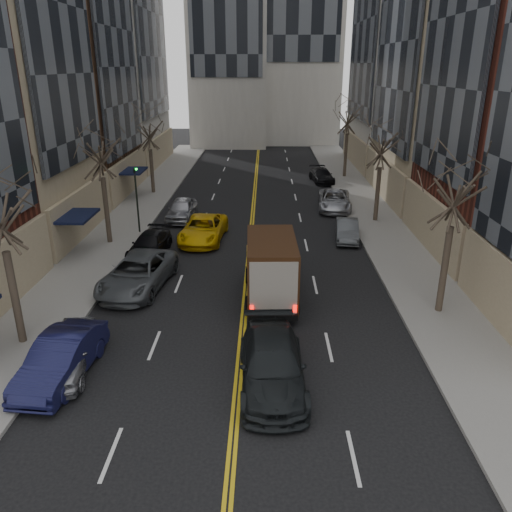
{
  "coord_description": "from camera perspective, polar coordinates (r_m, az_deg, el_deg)",
  "views": [
    {
      "loc": [
        0.91,
        -9.32,
        10.55
      ],
      "look_at": [
        0.51,
        12.33,
        2.2
      ],
      "focal_mm": 35.0,
      "sensor_mm": 36.0,
      "label": 1
    }
  ],
  "objects": [
    {
      "name": "sidewalk_left",
      "position": [
        39.08,
        -13.73,
        4.92
      ],
      "size": [
        4.0,
        66.0,
        0.15
      ],
      "primitive_type": "cube",
      "color": "slate",
      "rests_on": "ground"
    },
    {
      "name": "sidewalk_right",
      "position": [
        38.66,
        13.14,
        4.8
      ],
      "size": [
        4.0,
        66.0,
        0.15
      ],
      "primitive_type": "cube",
      "color": "slate",
      "rests_on": "ground"
    },
    {
      "name": "tree_lf_mid",
      "position": [
        31.14,
        -17.57,
        12.84
      ],
      "size": [
        3.2,
        3.2,
        8.91
      ],
      "color": "#382D23",
      "rests_on": "sidewalk_left"
    },
    {
      "name": "tree_lf_far",
      "position": [
        43.66,
        -12.2,
        14.68
      ],
      "size": [
        3.2,
        3.2,
        8.12
      ],
      "color": "#382D23",
      "rests_on": "sidewalk_left"
    },
    {
      "name": "tree_rt_near",
      "position": [
        22.18,
        22.15,
        8.91
      ],
      "size": [
        3.2,
        3.2,
        8.71
      ],
      "color": "#382D23",
      "rests_on": "sidewalk_right"
    },
    {
      "name": "tree_rt_mid",
      "position": [
        35.49,
        14.29,
        13.36
      ],
      "size": [
        3.2,
        3.2,
        8.32
      ],
      "color": "#382D23",
      "rests_on": "sidewalk_right"
    },
    {
      "name": "tree_rt_far",
      "position": [
        50.1,
        10.55,
        16.38
      ],
      "size": [
        3.2,
        3.2,
        9.11
      ],
      "color": "#382D23",
      "rests_on": "sidewalk_right"
    },
    {
      "name": "traffic_signal",
      "position": [
        33.31,
        -13.51,
        7.08
      ],
      "size": [
        0.29,
        0.26,
        4.7
      ],
      "color": "black",
      "rests_on": "sidewalk_left"
    },
    {
      "name": "ups_truck",
      "position": [
        23.41,
        1.72,
        -1.38
      ],
      "size": [
        2.54,
        5.9,
        3.2
      ],
      "rotation": [
        0.0,
        0.0,
        0.03
      ],
      "color": "black",
      "rests_on": "ground"
    },
    {
      "name": "observer_sedan",
      "position": [
        17.73,
        1.86,
        -12.3
      ],
      "size": [
        2.47,
        5.6,
        1.6
      ],
      "rotation": [
        0.0,
        0.0,
        0.04
      ],
      "color": "black",
      "rests_on": "ground"
    },
    {
      "name": "taxi",
      "position": [
        31.91,
        -6.04,
        3.08
      ],
      "size": [
        2.93,
        5.62,
        1.51
      ],
      "primitive_type": "imported",
      "rotation": [
        0.0,
        0.0,
        -0.08
      ],
      "color": "#DAAA09",
      "rests_on": "ground"
    },
    {
      "name": "pedestrian",
      "position": [
        25.88,
        0.34,
        -1.17
      ],
      "size": [
        0.54,
        0.64,
        1.5
      ],
      "primitive_type": "imported",
      "rotation": [
        0.0,
        0.0,
        1.19
      ],
      "color": "black",
      "rests_on": "ground"
    },
    {
      "name": "parked_lf_a",
      "position": [
        19.74,
        -20.87,
        -10.24
      ],
      "size": [
        2.23,
        4.54,
        1.49
      ],
      "primitive_type": "imported",
      "rotation": [
        0.0,
        0.0,
        0.11
      ],
      "color": "#97989E",
      "rests_on": "ground"
    },
    {
      "name": "parked_lf_b",
      "position": [
        19.36,
        -21.38,
        -10.85
      ],
      "size": [
        2.09,
        4.88,
        1.56
      ],
      "primitive_type": "imported",
      "rotation": [
        0.0,
        0.0,
        -0.09
      ],
      "color": "#111235",
      "rests_on": "ground"
    },
    {
      "name": "parked_lf_c",
      "position": [
        25.55,
        -13.37,
        -1.94
      ],
      "size": [
        3.45,
        6.12,
        1.61
      ],
      "primitive_type": "imported",
      "rotation": [
        0.0,
        0.0,
        -0.14
      ],
      "color": "#4B4F53",
      "rests_on": "ground"
    },
    {
      "name": "parked_lf_d",
      "position": [
        29.98,
        -12.07,
        1.29
      ],
      "size": [
        2.28,
        4.58,
        1.28
      ],
      "primitive_type": "imported",
      "rotation": [
        0.0,
        0.0,
        -0.12
      ],
      "color": "black",
      "rests_on": "ground"
    },
    {
      "name": "parked_lf_e",
      "position": [
        36.53,
        -8.49,
        5.3
      ],
      "size": [
        2.01,
        4.53,
        1.52
      ],
      "primitive_type": "imported",
      "rotation": [
        0.0,
        0.0,
        -0.05
      ],
      "color": "#9B9DA3",
      "rests_on": "ground"
    },
    {
      "name": "parked_rt_a",
      "position": [
        32.42,
        10.38,
        2.93
      ],
      "size": [
        1.8,
        4.02,
        1.28
      ],
      "primitive_type": "imported",
      "rotation": [
        0.0,
        0.0,
        -0.12
      ],
      "color": "#484B4F",
      "rests_on": "ground"
    },
    {
      "name": "parked_rt_b",
      "position": [
        39.25,
        8.97,
        6.33
      ],
      "size": [
        2.88,
        5.43,
        1.45
      ],
      "primitive_type": "imported",
      "rotation": [
        0.0,
        0.0,
        -0.09
      ],
      "color": "#B1B3B9",
      "rests_on": "ground"
    },
    {
      "name": "parked_rt_c",
      "position": [
        48.48,
        7.51,
        9.11
      ],
      "size": [
        2.35,
        4.63,
        1.29
      ],
      "primitive_type": "imported",
      "rotation": [
        0.0,
        0.0,
        0.13
      ],
      "color": "black",
      "rests_on": "ground"
    }
  ]
}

